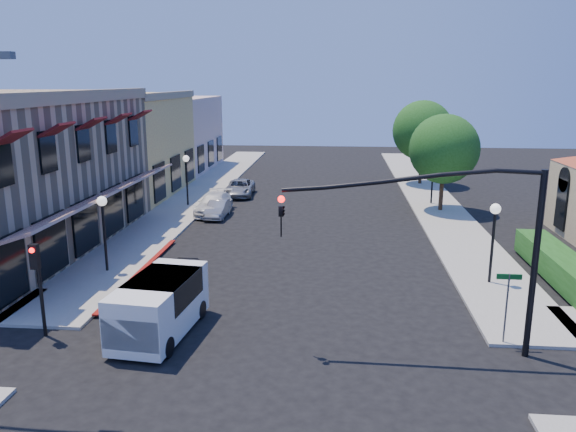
# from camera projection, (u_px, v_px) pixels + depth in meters

# --- Properties ---
(ground) EXTENTS (120.00, 120.00, 0.00)m
(ground) POSITION_uv_depth(u_px,v_px,m) (271.00, 368.00, 17.16)
(ground) COLOR black
(ground) RESTS_ON ground
(sidewalk_left) EXTENTS (3.50, 50.00, 0.12)m
(sidewalk_left) POSITION_uv_depth(u_px,v_px,m) (202.00, 192.00, 44.06)
(sidewalk_left) COLOR gray
(sidewalk_left) RESTS_ON ground
(sidewalk_right) EXTENTS (3.50, 50.00, 0.12)m
(sidewalk_right) POSITION_uv_depth(u_px,v_px,m) (428.00, 196.00, 42.52)
(sidewalk_right) COLOR gray
(sidewalk_right) RESTS_ON ground
(curb_red_strip) EXTENTS (0.25, 10.00, 0.06)m
(curb_red_strip) POSITION_uv_depth(u_px,v_px,m) (142.00, 274.00, 25.52)
(curb_red_strip) COLOR maroon
(curb_red_strip) RESTS_ON ground
(yellow_stucco_building) EXTENTS (10.00, 12.00, 7.60)m
(yellow_stucco_building) POSITION_uv_depth(u_px,v_px,m) (110.00, 145.00, 42.80)
(yellow_stucco_building) COLOR tan
(yellow_stucco_building) RESTS_ON ground
(pink_stucco_building) EXTENTS (10.00, 12.00, 7.00)m
(pink_stucco_building) POSITION_uv_depth(u_px,v_px,m) (159.00, 134.00, 54.49)
(pink_stucco_building) COLOR beige
(pink_stucco_building) RESTS_ON ground
(hedge) EXTENTS (1.40, 8.00, 1.10)m
(hedge) POSITION_uv_depth(u_px,v_px,m) (557.00, 279.00, 24.85)
(hedge) COLOR #1D4D16
(hedge) RESTS_ON ground
(street_tree_a) EXTENTS (4.56, 4.56, 6.48)m
(street_tree_a) POSITION_uv_depth(u_px,v_px,m) (444.00, 149.00, 36.70)
(street_tree_a) COLOR #392516
(street_tree_a) RESTS_ON ground
(street_tree_b) EXTENTS (4.94, 4.94, 7.02)m
(street_tree_b) POSITION_uv_depth(u_px,v_px,m) (423.00, 130.00, 46.30)
(street_tree_b) COLOR #392516
(street_tree_b) RESTS_ON ground
(signal_mast_arm) EXTENTS (8.01, 0.39, 6.00)m
(signal_mast_arm) POSITION_uv_depth(u_px,v_px,m) (466.00, 231.00, 17.14)
(signal_mast_arm) COLOR black
(signal_mast_arm) RESTS_ON ground
(secondary_signal) EXTENTS (0.28, 0.42, 3.32)m
(secondary_signal) POSITION_uv_depth(u_px,v_px,m) (37.00, 273.00, 18.69)
(secondary_signal) COLOR black
(secondary_signal) RESTS_ON ground
(street_name_sign) EXTENTS (0.80, 0.06, 2.50)m
(street_name_sign) POSITION_uv_depth(u_px,v_px,m) (507.00, 297.00, 18.23)
(street_name_sign) COLOR #595B5E
(street_name_sign) RESTS_ON ground
(lamppost_left_near) EXTENTS (0.44, 0.44, 3.57)m
(lamppost_left_near) POSITION_uv_depth(u_px,v_px,m) (103.00, 215.00, 25.01)
(lamppost_left_near) COLOR black
(lamppost_left_near) RESTS_ON ground
(lamppost_left_far) EXTENTS (0.44, 0.44, 3.57)m
(lamppost_left_far) POSITION_uv_depth(u_px,v_px,m) (186.00, 168.00, 38.57)
(lamppost_left_far) COLOR black
(lamppost_left_far) RESTS_ON ground
(lamppost_right_near) EXTENTS (0.44, 0.44, 3.57)m
(lamppost_right_near) POSITION_uv_depth(u_px,v_px,m) (494.00, 223.00, 23.52)
(lamppost_right_near) COLOR black
(lamppost_right_near) RESTS_ON ground
(lamppost_right_far) EXTENTS (0.44, 0.44, 3.57)m
(lamppost_right_far) POSITION_uv_depth(u_px,v_px,m) (433.00, 167.00, 39.01)
(lamppost_right_far) COLOR black
(lamppost_right_far) RESTS_ON ground
(white_van) EXTENTS (2.40, 4.67, 1.99)m
(white_van) POSITION_uv_depth(u_px,v_px,m) (159.00, 303.00, 19.14)
(white_van) COLOR white
(white_van) RESTS_ON ground
(parked_car_a) EXTENTS (1.61, 3.57, 1.19)m
(parked_car_a) POSITION_uv_depth(u_px,v_px,m) (175.00, 275.00, 23.53)
(parked_car_a) COLOR black
(parked_car_a) RESTS_ON ground
(parked_car_b) EXTENTS (1.18, 3.29, 1.08)m
(parked_car_b) POSITION_uv_depth(u_px,v_px,m) (218.00, 209.00, 35.93)
(parked_car_b) COLOR #A0A2A5
(parked_car_b) RESTS_ON ground
(parked_car_c) EXTENTS (1.96, 4.61, 1.33)m
(parked_car_c) POSITION_uv_depth(u_px,v_px,m) (214.00, 204.00, 36.91)
(parked_car_c) COLOR silver
(parked_car_c) RESTS_ON ground
(parked_car_d) EXTENTS (2.20, 4.45, 1.21)m
(parked_car_d) POSITION_uv_depth(u_px,v_px,m) (240.00, 188.00, 42.68)
(parked_car_d) COLOR gray
(parked_car_d) RESTS_ON ground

